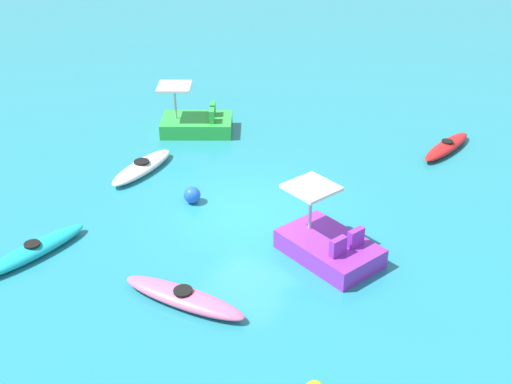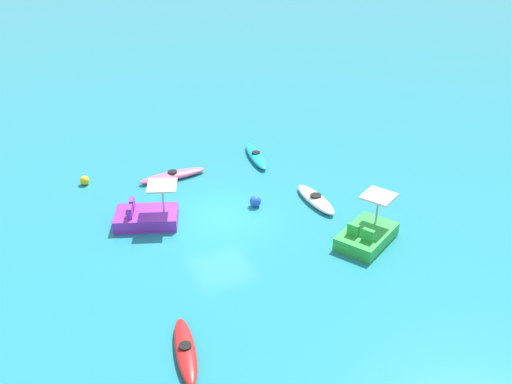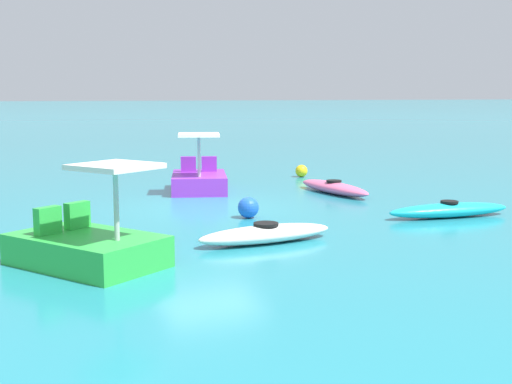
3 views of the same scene
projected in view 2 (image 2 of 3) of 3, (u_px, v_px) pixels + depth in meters
The scene contains 9 objects.
ground_plane at pixel (220, 218), 23.25m from camera, with size 600.00×600.00×0.00m, color teal.
kayak_white at pixel (316, 199), 24.22m from camera, with size 2.73×0.88×0.37m.
kayak_pink at pixel (173, 175), 26.11m from camera, with size 0.90×3.08×0.37m.
kayak_cyan at pixel (256, 156), 27.90m from camera, with size 3.02×0.96×0.37m.
kayak_red at pixel (185, 350), 16.60m from camera, with size 2.81×1.00×0.37m.
pedal_boat_green at pixel (367, 234), 21.58m from camera, with size 2.54×2.83×1.68m.
pedal_boat_purple at pixel (147, 216), 22.73m from camera, with size 2.18×2.75×1.68m.
buoy_blue at pixel (255, 201), 23.94m from camera, with size 0.47×0.47×0.47m, color blue.
buoy_yellow at pixel (85, 180), 25.61m from camera, with size 0.41×0.41×0.41m, color yellow.
Camera 2 is at (18.95, -6.13, 12.12)m, focal length 41.10 mm.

